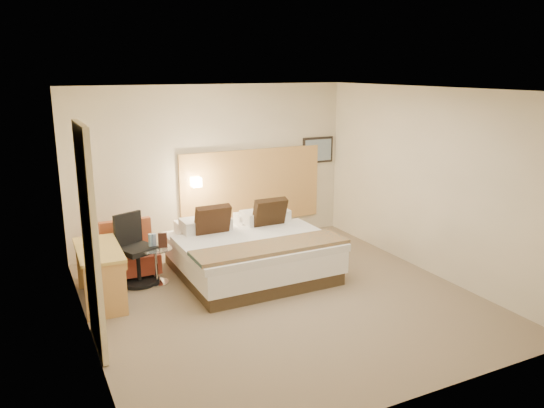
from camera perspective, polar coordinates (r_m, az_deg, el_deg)
name	(u,v)px	position (r m, az deg, el deg)	size (l,w,h in m)	color
floor	(281,298)	(7.12, 0.99, -10.13)	(4.80, 5.00, 0.02)	#7E6C55
ceiling	(282,89)	(6.48, 1.09, 12.30)	(4.80, 5.00, 0.02)	white
wall_back	(213,167)	(8.93, -6.38, 4.01)	(4.80, 0.02, 2.70)	beige
wall_front	(417,262)	(4.68, 15.33, -6.07)	(4.80, 0.02, 2.70)	beige
wall_left	(81,223)	(6.00, -19.89, -1.92)	(0.02, 5.00, 2.70)	beige
wall_right	(429,181)	(8.04, 16.50, 2.35)	(0.02, 5.00, 2.70)	beige
headboard_panel	(252,186)	(9.23, -2.14, 1.90)	(2.60, 0.04, 1.30)	tan
art_frame	(318,150)	(9.74, 4.94, 5.81)	(0.62, 0.03, 0.47)	black
art_canvas	(318,150)	(9.72, 5.00, 5.79)	(0.54, 0.01, 0.39)	gray
lamp_arm	(195,181)	(8.77, -8.29, 2.43)	(0.02, 0.02, 0.12)	silver
lamp_shade	(196,182)	(8.72, -8.16, 2.36)	(0.15, 0.15, 0.15)	#FFEDC6
curtain	(90,240)	(5.80, -18.99, -3.72)	(0.06, 0.90, 2.42)	beige
bottle_a	(150,240)	(7.58, -12.94, -3.84)	(0.06, 0.06, 0.19)	#82ABC8
bottle_b	(154,240)	(7.58, -12.55, -3.82)	(0.06, 0.06, 0.19)	#99B6ED
menu_folder	(163,240)	(7.53, -11.69, -3.83)	(0.12, 0.05, 0.21)	black
bed	(250,251)	(7.81, -2.40, -5.12)	(2.17, 2.08, 1.04)	#403120
lounge_chair	(130,255)	(8.03, -15.05, -5.27)	(0.74, 0.65, 0.78)	tan
side_table	(156,264)	(7.63, -12.36, -6.29)	(0.57, 0.57, 0.53)	silver
desk	(101,259)	(7.16, -17.91, -5.69)	(0.57, 1.18, 0.73)	tan
desk_chair	(136,255)	(7.70, -14.46, -5.35)	(0.72, 0.72, 0.98)	black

